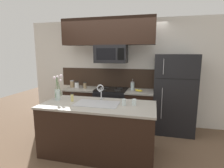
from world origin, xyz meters
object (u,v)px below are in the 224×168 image
Objects in this scene: french_press at (132,86)px; storage_jar_tall at (72,84)px; drinking_glass at (124,102)px; microwave at (111,54)px; refrigerator at (173,94)px; banana_bunch at (139,90)px; storage_jar_medium at (77,85)px; dish_soap_bottle at (72,98)px; stove_range at (111,107)px; spare_glass at (134,102)px; sink_faucet at (101,90)px; storage_jar_short at (85,85)px; flower_vase at (58,91)px.

storage_jar_tall is at bearing -178.52° from french_press.
microwave is at bearing 113.37° from drinking_glass.
banana_bunch is at bearing -173.98° from refrigerator.
dish_soap_bottle reaches higher than storage_jar_medium.
storage_jar_medium is 1.41m from french_press.
refrigerator reaches higher than storage_jar_medium.
stove_range is 1.30m from microwave.
stove_range is 8.67× the size of spare_glass.
storage_jar_short is at bearing 125.77° from sink_faucet.
refrigerator is 6.59× the size of french_press.
refrigerator is 0.78m from banana_bunch.
flower_vase is at bearing -135.61° from french_press.
flower_vase reaches higher than drinking_glass.
refrigerator is 2.50m from flower_vase.
flower_vase is at bearing -75.91° from storage_jar_tall.
spare_glass is at bearing -0.36° from flower_vase.
storage_jar_short is 0.95× the size of dish_soap_bottle.
flower_vase is at bearing -151.51° from refrigerator.
storage_jar_tall reaches higher than dish_soap_bottle.
flower_vase reaches higher than storage_jar_short.
microwave reaches higher than banana_bunch.
sink_faucet is at bearing -87.31° from stove_range.
microwave is 1.54m from drinking_glass.
sink_faucet is at bearing 18.50° from dish_soap_bottle.
storage_jar_medium is 0.33× the size of flower_vase.
storage_jar_tall reaches higher than banana_bunch.
drinking_glass is at bearing -89.16° from french_press.
flower_vase is (0.16, -1.17, 0.09)m from storage_jar_medium.
stove_range is 3.04× the size of sink_faucet.
refrigerator is at bearing 53.78° from drinking_glass.
storage_jar_tall is 0.37m from storage_jar_short.
drinking_glass is (0.52, -1.21, -0.79)m from microwave.
microwave reaches higher than storage_jar_medium.
refrigerator is 9.35× the size of banana_bunch.
storage_jar_short is (0.37, -0.04, -0.01)m from storage_jar_tall.
flower_vase is (-0.80, -0.14, -0.03)m from sink_faucet.
drinking_glass is at bearing -161.97° from spare_glass.
storage_jar_medium is 1.88m from drinking_glass.
refrigerator is 1.42m from spare_glass.
french_press is (-0.93, 0.04, 0.13)m from refrigerator.
refrigerator is at bearing 28.49° from flower_vase.
storage_jar_tall is 2.01m from drinking_glass.
microwave is 1.30m from storage_jar_tall.
stove_range is at bearing 57.26° from flower_vase.
flower_vase is at bearing -170.34° from sink_faucet.
spare_glass is (0.69, -1.18, 0.50)m from stove_range.
dish_soap_bottle is 1.13m from spare_glass.
stove_range is 5.13× the size of storage_jar_tall.
sink_faucet is at bearing -122.47° from banana_bunch.
sink_faucet is 0.53m from drinking_glass.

